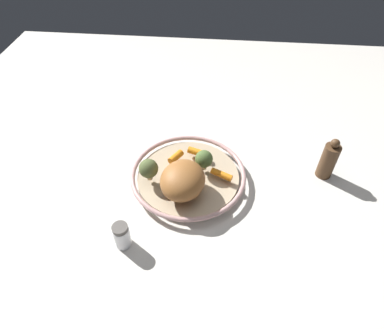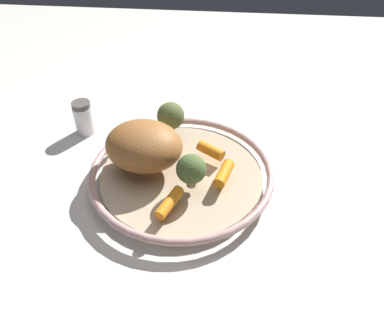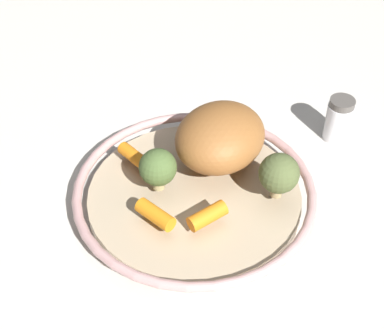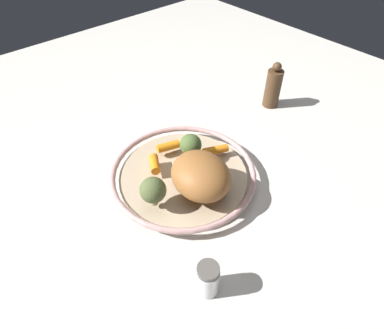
% 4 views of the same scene
% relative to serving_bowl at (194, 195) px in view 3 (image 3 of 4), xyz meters
% --- Properties ---
extents(ground_plane, '(1.97, 1.97, 0.00)m').
position_rel_serving_bowl_xyz_m(ground_plane, '(0.00, 0.00, -0.02)').
color(ground_plane, beige).
extents(serving_bowl, '(0.35, 0.35, 0.04)m').
position_rel_serving_bowl_xyz_m(serving_bowl, '(0.00, 0.00, 0.00)').
color(serving_bowl, tan).
rests_on(serving_bowl, ground_plane).
extents(roast_chicken_piece, '(0.16, 0.15, 0.08)m').
position_rel_serving_bowl_xyz_m(roast_chicken_piece, '(-0.07, 0.01, 0.06)').
color(roast_chicken_piece, '#965C2D').
rests_on(roast_chicken_piece, serving_bowl).
extents(baby_carrot_back, '(0.04, 0.07, 0.02)m').
position_rel_serving_bowl_xyz_m(baby_carrot_back, '(-0.01, -0.10, 0.03)').
color(baby_carrot_back, orange).
rests_on(baby_carrot_back, serving_bowl).
extents(baby_carrot_center, '(0.04, 0.06, 0.02)m').
position_rel_serving_bowl_xyz_m(baby_carrot_center, '(0.08, -0.02, 0.03)').
color(baby_carrot_center, orange).
rests_on(baby_carrot_center, serving_bowl).
extents(baby_carrot_near_rim, '(0.06, 0.05, 0.02)m').
position_rel_serving_bowl_xyz_m(baby_carrot_near_rim, '(0.05, 0.04, 0.03)').
color(baby_carrot_near_rim, orange).
rests_on(baby_carrot_near_rim, serving_bowl).
extents(broccoli_floret_small, '(0.06, 0.06, 0.07)m').
position_rel_serving_bowl_xyz_m(broccoli_floret_small, '(-0.03, 0.11, 0.06)').
color(broccoli_floret_small, tan).
rests_on(broccoli_floret_small, serving_bowl).
extents(broccoli_floret_edge, '(0.05, 0.05, 0.07)m').
position_rel_serving_bowl_xyz_m(broccoli_floret_edge, '(0.02, -0.04, 0.05)').
color(broccoli_floret_edge, tan).
rests_on(broccoli_floret_edge, serving_bowl).
extents(salt_shaker, '(0.04, 0.04, 0.08)m').
position_rel_serving_bowl_xyz_m(salt_shaker, '(-0.24, 0.14, 0.02)').
color(salt_shaker, white).
rests_on(salt_shaker, ground_plane).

